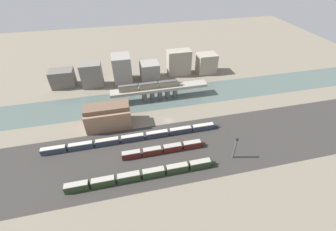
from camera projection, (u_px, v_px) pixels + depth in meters
ground_plane at (168, 121)px, 133.67m from camera, size 400.00×400.00×0.00m
railbed_yard at (179, 149)px, 115.19m from camera, size 280.00×42.00×0.01m
river_water at (160, 98)px, 152.94m from camera, size 320.00×26.32×0.01m
bridge at (160, 90)px, 149.04m from camera, size 64.36×7.00×8.51m
train_on_bridge at (151, 86)px, 145.45m from camera, size 42.59×2.71×4.07m
train_yard_near at (144, 174)px, 100.24m from camera, size 68.80×2.93×4.07m
train_yard_mid at (165, 149)px, 112.71m from camera, size 43.60×2.89×3.77m
train_yard_far at (135, 137)px, 119.64m from camera, size 95.64×2.61×3.44m
warehouse_building at (108, 116)px, 126.25m from camera, size 24.95×12.58×13.89m
signal_tower at (235, 148)px, 107.05m from camera, size 1.00×0.88×12.70m
city_block_far_left at (63, 78)px, 161.91m from camera, size 16.44×10.87×12.62m
city_block_left at (92, 75)px, 160.69m from camera, size 14.80×9.52×17.39m
city_block_center at (122, 69)px, 165.58m from camera, size 13.17×15.11×20.17m
city_block_right at (150, 71)px, 171.58m from camera, size 14.04×12.91×12.58m
city_block_far_right at (179, 63)px, 174.77m from camera, size 17.92×9.31×19.55m
city_block_tall at (206, 63)px, 178.58m from camera, size 14.73×11.40×15.46m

